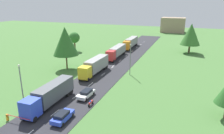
{
  "coord_description": "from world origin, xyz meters",
  "views": [
    {
      "loc": [
        19.71,
        -15.92,
        17.75
      ],
      "look_at": [
        1.71,
        31.55,
        1.66
      ],
      "focal_mm": 33.48,
      "sensor_mm": 36.0,
      "label": 1
    }
  ],
  "objects": [
    {
      "name": "road",
      "position": [
        0.0,
        24.5,
        0.03
      ],
      "size": [
        10.0,
        140.0,
        0.06
      ],
      "primitive_type": "cube",
      "color": "#2B2B30",
      "rests_on": "ground"
    },
    {
      "name": "lamppost_lead",
      "position": [
        -5.81,
        8.83,
        4.46
      ],
      "size": [
        0.36,
        0.36,
        7.97
      ],
      "color": "slate",
      "rests_on": "ground"
    },
    {
      "name": "tree_birch",
      "position": [
        19.64,
        61.87,
        6.66
      ],
      "size": [
        6.76,
        6.76,
        10.4
      ],
      "color": "#513823",
      "rests_on": "ground"
    },
    {
      "name": "lamppost_second",
      "position": [
        6.32,
        32.1,
        4.4
      ],
      "size": [
        0.36,
        0.36,
        7.86
      ],
      "color": "slate",
      "rests_on": "ground"
    },
    {
      "name": "tree_maple",
      "position": [
        -11.08,
        30.58,
        7.64
      ],
      "size": [
        6.73,
        6.73,
        11.36
      ],
      "color": "#513823",
      "rests_on": "ground"
    },
    {
      "name": "car_second",
      "position": [
        2.1,
        16.52,
        0.8
      ],
      "size": [
        1.94,
        4.43,
        1.39
      ],
      "color": "white",
      "rests_on": "road"
    },
    {
      "name": "tree_oak",
      "position": [
        -20.3,
        50.56,
        4.87
      ],
      "size": [
        3.93,
        3.93,
        6.89
      ],
      "color": "#513823",
      "rests_on": "ground"
    },
    {
      "name": "distant_building",
      "position": [
        9.16,
        113.27,
        4.25
      ],
      "size": [
        13.36,
        8.59,
        8.5
      ],
      "primitive_type": "cube",
      "color": "#9E846B",
      "rests_on": "ground"
    },
    {
      "name": "truck_third",
      "position": [
        -2.48,
        46.65,
        2.06
      ],
      "size": [
        2.68,
        13.42,
        3.43
      ],
      "color": "red",
      "rests_on": "road"
    },
    {
      "name": "truck_lead",
      "position": [
        -2.35,
        11.54,
        2.13
      ],
      "size": [
        2.66,
        12.31,
        3.6
      ],
      "color": "blue",
      "rests_on": "road"
    },
    {
      "name": "lane_marking_centre",
      "position": [
        0.0,
        19.67,
        0.07
      ],
      "size": [
        0.16,
        117.55,
        0.01
      ],
      "color": "white",
      "rests_on": "road"
    },
    {
      "name": "car_lead",
      "position": [
        2.56,
        7.81,
        0.83
      ],
      "size": [
        1.94,
        4.3,
        1.44
      ],
      "color": "blue",
      "rests_on": "road"
    },
    {
      "name": "motorcycle_courier",
      "position": [
        4.34,
        13.93,
        0.54
      ],
      "size": [
        0.28,
        1.94,
        0.91
      ],
      "color": "black",
      "rests_on": "road"
    },
    {
      "name": "barrier_gate",
      "position": [
        -4.8,
        4.97,
        0.69
      ],
      "size": [
        4.64,
        0.28,
        1.05
      ],
      "color": "orange",
      "rests_on": "ground"
    },
    {
      "name": "truck_second",
      "position": [
        -2.2,
        29.55,
        2.2
      ],
      "size": [
        2.75,
        12.19,
        3.78
      ],
      "color": "yellow",
      "rests_on": "road"
    },
    {
      "name": "truck_fourth",
      "position": [
        -2.23,
        62.78,
        2.2
      ],
      "size": [
        2.61,
        13.69,
        3.7
      ],
      "color": "orange",
      "rests_on": "road"
    }
  ]
}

